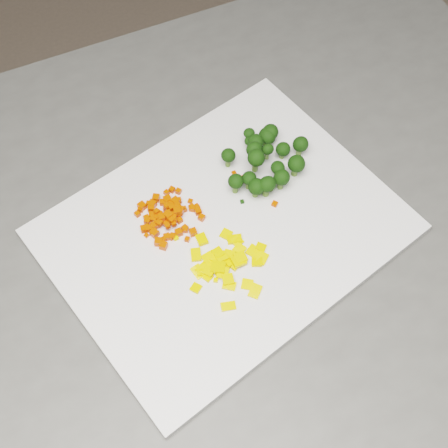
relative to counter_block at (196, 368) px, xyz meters
name	(u,v)px	position (x,y,z in m)	size (l,w,h in m)	color
counter_block	(196,368)	(0.00, 0.00, 0.00)	(1.12, 0.78, 0.90)	#4B4B48
cutting_board	(224,230)	(0.06, 0.01, 0.46)	(0.41, 0.32, 0.01)	silver
carrot_pile	(170,215)	(0.00, 0.05, 0.47)	(0.09, 0.09, 0.03)	red
pepper_pile	(227,265)	(0.04, -0.04, 0.47)	(0.11, 0.11, 0.01)	yellow
broccoli_pile	(267,161)	(0.14, 0.07, 0.49)	(0.11, 0.11, 0.05)	black
carrot_cube_0	(152,215)	(-0.02, 0.06, 0.46)	(0.01, 0.01, 0.01)	red
carrot_cube_1	(167,206)	(0.01, 0.06, 0.47)	(0.01, 0.01, 0.01)	red
carrot_cube_2	(197,207)	(0.04, 0.05, 0.46)	(0.01, 0.01, 0.01)	red
carrot_cube_3	(167,237)	(-0.01, 0.02, 0.46)	(0.01, 0.01, 0.01)	red
carrot_cube_4	(144,229)	(-0.03, 0.04, 0.46)	(0.01, 0.01, 0.01)	red
carrot_cube_5	(173,216)	(0.01, 0.04, 0.47)	(0.01, 0.01, 0.01)	red
carrot_cube_6	(175,201)	(0.02, 0.07, 0.47)	(0.01, 0.01, 0.01)	red
carrot_cube_7	(178,205)	(0.02, 0.06, 0.47)	(0.01, 0.01, 0.01)	red
carrot_cube_8	(149,228)	(-0.03, 0.04, 0.46)	(0.01, 0.01, 0.01)	red
carrot_cube_9	(151,208)	(-0.01, 0.07, 0.47)	(0.01, 0.01, 0.01)	red
carrot_cube_10	(148,221)	(-0.02, 0.05, 0.46)	(0.01, 0.01, 0.01)	red
carrot_cube_11	(158,214)	(-0.01, 0.06, 0.46)	(0.01, 0.01, 0.01)	red
carrot_cube_12	(154,233)	(-0.02, 0.03, 0.47)	(0.01, 0.01, 0.01)	red
carrot_cube_13	(167,207)	(0.00, 0.06, 0.47)	(0.01, 0.01, 0.01)	red
carrot_cube_14	(168,213)	(0.00, 0.05, 0.47)	(0.01, 0.01, 0.01)	red
carrot_cube_15	(154,219)	(-0.02, 0.05, 0.47)	(0.01, 0.01, 0.01)	red
carrot_cube_16	(179,213)	(0.02, 0.05, 0.47)	(0.01, 0.01, 0.01)	red
carrot_cube_17	(168,216)	(0.00, 0.05, 0.47)	(0.01, 0.01, 0.01)	red
carrot_cube_18	(176,207)	(0.01, 0.05, 0.47)	(0.01, 0.01, 0.01)	red
carrot_cube_19	(146,228)	(-0.03, 0.04, 0.46)	(0.01, 0.01, 0.01)	red
carrot_cube_20	(171,205)	(0.01, 0.07, 0.46)	(0.01, 0.01, 0.01)	red
carrot_cube_21	(172,190)	(0.02, 0.09, 0.46)	(0.01, 0.01, 0.01)	red
carrot_cube_22	(169,221)	(0.00, 0.04, 0.46)	(0.01, 0.01, 0.01)	red
carrot_cube_23	(174,213)	(0.01, 0.05, 0.46)	(0.01, 0.01, 0.01)	red
carrot_cube_24	(180,210)	(0.02, 0.05, 0.47)	(0.01, 0.01, 0.01)	red
carrot_cube_25	(159,223)	(-0.01, 0.04, 0.47)	(0.01, 0.01, 0.01)	red
carrot_cube_26	(157,211)	(-0.01, 0.06, 0.47)	(0.01, 0.01, 0.01)	red
carrot_cube_27	(172,219)	(0.00, 0.04, 0.47)	(0.01, 0.01, 0.01)	red
carrot_cube_28	(192,207)	(0.03, 0.05, 0.46)	(0.01, 0.01, 0.01)	red
carrot_cube_29	(167,193)	(0.01, 0.08, 0.46)	(0.01, 0.01, 0.01)	red
carrot_cube_30	(177,211)	(0.01, 0.05, 0.47)	(0.01, 0.01, 0.01)	red
carrot_cube_31	(185,228)	(0.02, 0.03, 0.46)	(0.01, 0.01, 0.01)	red
carrot_cube_32	(168,200)	(0.01, 0.07, 0.47)	(0.01, 0.01, 0.01)	red
carrot_cube_33	(159,217)	(-0.01, 0.05, 0.47)	(0.01, 0.01, 0.01)	red
carrot_cube_34	(179,232)	(0.01, 0.02, 0.47)	(0.01, 0.01, 0.01)	red
carrot_cube_35	(202,218)	(0.04, 0.03, 0.46)	(0.01, 0.01, 0.01)	red
carrot_cube_36	(193,232)	(0.02, 0.02, 0.47)	(0.01, 0.01, 0.01)	red
carrot_cube_37	(184,209)	(0.02, 0.05, 0.46)	(0.01, 0.01, 0.01)	red
carrot_cube_38	(167,215)	(0.00, 0.05, 0.47)	(0.01, 0.01, 0.01)	red
carrot_cube_39	(137,214)	(-0.03, 0.07, 0.46)	(0.01, 0.01, 0.01)	red
carrot_cube_40	(158,214)	(-0.01, 0.06, 0.47)	(0.01, 0.01, 0.01)	red
carrot_cube_41	(179,200)	(0.02, 0.07, 0.46)	(0.01, 0.01, 0.01)	red
carrot_cube_42	(174,224)	(0.00, 0.03, 0.47)	(0.01, 0.01, 0.01)	red
carrot_cube_43	(174,216)	(0.01, 0.05, 0.46)	(0.01, 0.01, 0.01)	red
carrot_cube_44	(192,208)	(0.03, 0.05, 0.46)	(0.01, 0.01, 0.01)	red
carrot_cube_45	(171,205)	(0.01, 0.06, 0.46)	(0.01, 0.01, 0.01)	red
carrot_cube_46	(141,209)	(-0.03, 0.07, 0.46)	(0.01, 0.01, 0.01)	red
carrot_cube_47	(187,239)	(0.01, 0.01, 0.46)	(0.01, 0.01, 0.01)	red
carrot_cube_48	(162,218)	(-0.01, 0.05, 0.47)	(0.01, 0.01, 0.01)	red
carrot_cube_49	(166,237)	(-0.01, 0.02, 0.46)	(0.01, 0.01, 0.01)	red
carrot_cube_50	(149,203)	(-0.01, 0.08, 0.46)	(0.01, 0.01, 0.01)	red
carrot_cube_51	(170,237)	(-0.01, 0.02, 0.46)	(0.01, 0.01, 0.01)	red
carrot_cube_52	(162,202)	(0.00, 0.07, 0.46)	(0.01, 0.01, 0.01)	red
carrot_cube_53	(147,218)	(-0.02, 0.06, 0.46)	(0.01, 0.01, 0.01)	red
carrot_cube_54	(173,236)	(0.00, 0.02, 0.46)	(0.01, 0.01, 0.01)	red
carrot_cube_55	(164,215)	(0.00, 0.05, 0.46)	(0.01, 0.01, 0.01)	red
carrot_cube_56	(197,209)	(0.04, 0.05, 0.46)	(0.01, 0.01, 0.01)	red
carrot_cube_57	(167,226)	(0.00, 0.03, 0.47)	(0.01, 0.01, 0.01)	red
carrot_cube_58	(142,206)	(-0.02, 0.08, 0.47)	(0.01, 0.01, 0.01)	red
carrot_cube_59	(198,211)	(0.04, 0.04, 0.46)	(0.01, 0.01, 0.01)	red
carrot_cube_60	(158,242)	(-0.02, 0.02, 0.47)	(0.01, 0.01, 0.01)	red
carrot_cube_61	(173,219)	(0.01, 0.04, 0.47)	(0.01, 0.01, 0.01)	red
carrot_cube_62	(178,191)	(0.03, 0.08, 0.46)	(0.01, 0.01, 0.01)	red
carrot_cube_63	(179,220)	(0.01, 0.04, 0.46)	(0.01, 0.01, 0.01)	red
carrot_cube_64	(166,208)	(0.00, 0.06, 0.46)	(0.01, 0.01, 0.01)	red
carrot_cube_65	(166,222)	(0.00, 0.04, 0.46)	(0.01, 0.01, 0.01)	red
carrot_cube_66	(162,241)	(-0.02, 0.02, 0.46)	(0.01, 0.01, 0.01)	red
carrot_cube_67	(185,230)	(0.02, 0.02, 0.46)	(0.01, 0.01, 0.01)	red
carrot_cube_68	(156,198)	(0.00, 0.08, 0.47)	(0.01, 0.01, 0.01)	red
carrot_cube_69	(152,204)	(-0.01, 0.07, 0.47)	(0.01, 0.01, 0.01)	red
carrot_cube_70	(163,246)	(-0.02, 0.01, 0.47)	(0.01, 0.01, 0.01)	red
carrot_cube_71	(171,207)	(0.01, 0.06, 0.47)	(0.01, 0.01, 0.01)	red
carrot_cube_72	(154,226)	(-0.02, 0.04, 0.46)	(0.01, 0.01, 0.01)	red
carrot_cube_73	(170,204)	(0.01, 0.07, 0.46)	(0.01, 0.01, 0.01)	red
pepper_chunk_0	(221,257)	(0.04, -0.03, 0.47)	(0.01, 0.01, 0.00)	yellow
pepper_chunk_1	(214,264)	(0.03, -0.03, 0.46)	(0.02, 0.01, 0.00)	yellow
pepper_chunk_2	(257,260)	(0.08, -0.05, 0.46)	(0.02, 0.01, 0.00)	yellow
pepper_chunk_3	(198,272)	(0.01, -0.04, 0.46)	(0.02, 0.01, 0.00)	yellow
pepper_chunk_4	(221,269)	(0.04, -0.04, 0.46)	(0.02, 0.02, 0.00)	yellow
pepper_chunk_5	(228,306)	(0.02, -0.09, 0.46)	(0.02, 0.01, 0.00)	yellow
pepper_chunk_6	(209,271)	(0.02, -0.04, 0.47)	(0.01, 0.01, 0.00)	yellow
pepper_chunk_7	(207,277)	(0.02, -0.05, 0.46)	(0.01, 0.01, 0.00)	yellow
pepper_chunk_8	(262,258)	(0.09, -0.05, 0.46)	(0.02, 0.01, 0.00)	yellow
pepper_chunk_9	(255,291)	(0.06, -0.08, 0.46)	(0.02, 0.01, 0.00)	yellow
pepper_chunk_10	(203,269)	(0.02, -0.03, 0.46)	(0.02, 0.01, 0.00)	yellow
pepper_chunk_11	(218,267)	(0.03, -0.04, 0.47)	(0.02, 0.02, 0.00)	yellow
pepper_chunk_12	(229,255)	(0.05, -0.03, 0.46)	(0.01, 0.01, 0.00)	yellow
pepper_chunk_13	(235,239)	(0.07, -0.01, 0.46)	(0.02, 0.01, 0.00)	yellow
pepper_chunk_14	(230,261)	(0.05, -0.04, 0.46)	(0.01, 0.01, 0.00)	yellow
pepper_chunk_15	(207,269)	(0.02, -0.04, 0.46)	(0.02, 0.01, 0.00)	yellow
pepper_chunk_16	(261,248)	(0.09, -0.03, 0.46)	(0.01, 0.01, 0.00)	yellow
pepper_chunk_17	(254,251)	(0.08, -0.04, 0.46)	(0.01, 0.02, 0.00)	yellow
pepper_chunk_18	(202,239)	(0.03, 0.00, 0.46)	(0.01, 0.02, 0.00)	yellow
pepper_chunk_19	(203,270)	(0.01, -0.04, 0.46)	(0.01, 0.02, 0.00)	yellow
pepper_chunk_20	(226,234)	(0.06, 0.00, 0.46)	(0.01, 0.01, 0.00)	yellow
pepper_chunk_21	(223,273)	(0.03, -0.05, 0.47)	(0.01, 0.01, 0.00)	yellow
pepper_chunk_22	(196,288)	(0.00, -0.05, 0.46)	(0.01, 0.01, 0.00)	yellow
pepper_chunk_23	(239,261)	(0.06, -0.04, 0.47)	(0.02, 0.02, 0.00)	yellow
pepper_chunk_24	(229,286)	(0.04, -0.07, 0.46)	(0.01, 0.02, 0.00)	yellow
pepper_chunk_25	(241,257)	(0.06, -0.04, 0.47)	(0.01, 0.01, 0.00)	yellow
pepper_chunk_26	(237,241)	(0.07, -0.02, 0.46)	(0.01, 0.01, 0.00)	yellow
pepper_chunk_27	(228,279)	(0.04, -0.06, 0.47)	(0.01, 0.01, 0.00)	yellow
pepper_chunk_28	(196,255)	(0.02, -0.01, 0.46)	(0.02, 0.01, 0.00)	yellow
pepper_chunk_29	(247,284)	(0.06, -0.07, 0.46)	(0.01, 0.01, 0.00)	yellow
pepper_chunk_30	(218,258)	(0.04, -0.03, 0.47)	(0.02, 0.01, 0.00)	yellow
pepper_chunk_31	(209,257)	(0.03, -0.02, 0.46)	(0.02, 0.01, 0.00)	yellow
pepper_chunk_32	(218,253)	(0.04, -0.02, 0.47)	(0.01, 0.01, 0.00)	yellow
pepper_chunk_33	(240,249)	(0.07, -0.03, 0.46)	(0.01, 0.01, 0.00)	yellow
broccoli_floret_0	(281,181)	(0.15, 0.04, 0.48)	(0.03, 0.03, 0.03)	black
broccoli_floret_1	(228,159)	(0.10, 0.10, 0.48)	(0.03, 0.03, 0.03)	black
broccoli_floret_2	(256,189)	(0.12, 0.04, 0.47)	(0.03, 0.03, 0.03)	black
broccoli_floret_3	(249,137)	(0.14, 0.12, 0.48)	(0.02, 0.02, 0.03)	black
broccoli_floret_4	(277,171)	(0.15, 0.05, 0.47)	(0.02, 0.02, 0.03)	black
broccoli_floret_5	(267,138)	(0.16, 0.11, 0.47)	(0.03, 0.03, 0.03)	black
broccoli_floret_6	(248,181)	(0.11, 0.05, 0.47)	(0.03, 0.03, 0.03)	black
broccoli_floret_7	(300,147)	(0.20, 0.08, 0.48)	(0.03, 0.03, 0.03)	black
broccoli_floret_8	(282,151)	(0.17, 0.08, 0.47)	(0.03, 0.03, 0.02)	black
broccoli_floret_9	(250,143)	(0.14, 0.11, 0.47)	(0.02, 0.02, 0.02)	black
broccoli_floret_10	(295,167)	(0.18, 0.05, 0.48)	(0.03, 0.03, 0.03)	black
broccoli_floret_11	(266,187)	(0.13, 0.04, 0.48)	(0.03, 0.03, 0.03)	black
broccoli_floret_12	(255,145)	(0.14, 0.10, 0.48)	(0.03, 0.03, 0.03)	black
broccoli_floret_13	(253,152)	(0.13, 0.08, 0.49)	(0.03, 0.03, 0.03)	black
broccoli_floret_14	(255,162)	(0.13, 0.07, 0.49)	(0.03, 0.03, 0.03)	black
broccoli_floret_15	(237,182)	(0.10, 0.06, 0.47)	(0.02, 0.02, 0.02)	black
broccoli_floret_16	(267,152)	(0.15, 0.08, 0.49)	(0.02, 0.02, 0.02)	black
broccoli_floret_17	(235,185)	(0.10, 0.05, 0.48)	(0.03, 0.03, 0.03)	black
broccoli_floret_18	(270,135)	(0.17, 0.11, 0.48)	(0.03, 0.03, 0.03)	black
stray_bit_0	(163,239)	(-0.01, 0.02, 0.46)	(0.00, 0.00, 0.00)	black
stray_bit_1	(275,204)	(0.13, 0.02, 0.46)	(0.01, 0.01, 0.00)	red
stray_bit_2	(234,173)	(0.10, 0.08, 0.46)	(0.01, 0.01, 0.00)	red
stray_bit_3	(176,238)	(0.00, 0.02, 0.46)	(0.01, 0.01, 0.00)	yellow
stray_bit_4	(216,280)	(0.02, -0.05, 0.46)	(0.01, 0.01, 0.00)	yellow
stray_bit_5	(229,240)	(0.06, -0.01, 0.46)	(0.00, 0.00, 0.00)	yellow
stray_bit_6	(217,273)	(0.03, -0.05, 0.46)	(0.00, 0.00, 0.00)	yellow
stray_bit_7	(235,267)	(0.05, -0.05, 0.46)	(0.01, 0.01, 0.00)	yellow
stray_bit_8	(242,202)	(0.10, 0.04, 0.46)	(0.00, 0.00, 0.00)	black
stray_bit_9	(157,220)	(-0.01, 0.05, 0.46)	(0.01, 0.01, 0.00)	yellow
stray_bit_10	(243,177)	(0.11, 0.07, 0.46)	(0.00, 0.00, 0.00)	red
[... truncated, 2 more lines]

